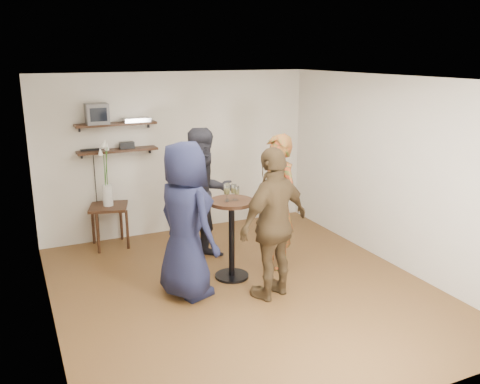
# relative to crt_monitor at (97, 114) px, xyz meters

# --- Properties ---
(room) EXTENTS (4.58, 5.08, 2.68)m
(room) POSITION_rel_crt_monitor_xyz_m (1.27, -2.38, -0.72)
(room) COLOR #4F3219
(room) RESTS_ON ground
(shelf_upper) EXTENTS (1.20, 0.25, 0.04)m
(shelf_upper) POSITION_rel_crt_monitor_xyz_m (0.27, 0.00, -0.17)
(shelf_upper) COLOR black
(shelf_upper) RESTS_ON room
(shelf_lower) EXTENTS (1.20, 0.25, 0.04)m
(shelf_lower) POSITION_rel_crt_monitor_xyz_m (0.27, 0.00, -0.57)
(shelf_lower) COLOR black
(shelf_lower) RESTS_ON room
(crt_monitor) EXTENTS (0.32, 0.30, 0.30)m
(crt_monitor) POSITION_rel_crt_monitor_xyz_m (0.00, 0.00, 0.00)
(crt_monitor) COLOR #59595B
(crt_monitor) RESTS_ON shelf_upper
(dvd_deck) EXTENTS (0.40, 0.24, 0.06)m
(dvd_deck) POSITION_rel_crt_monitor_xyz_m (0.58, 0.00, -0.12)
(dvd_deck) COLOR silver
(dvd_deck) RESTS_ON shelf_upper
(radio) EXTENTS (0.22, 0.10, 0.10)m
(radio) POSITION_rel_crt_monitor_xyz_m (0.41, 0.00, -0.50)
(radio) COLOR black
(radio) RESTS_ON shelf_lower
(power_strip) EXTENTS (0.30, 0.05, 0.03)m
(power_strip) POSITION_rel_crt_monitor_xyz_m (-0.12, 0.05, -0.54)
(power_strip) COLOR black
(power_strip) RESTS_ON shelf_lower
(side_table) EXTENTS (0.68, 0.68, 0.65)m
(side_table) POSITION_rel_crt_monitor_xyz_m (0.04, -0.17, -1.47)
(side_table) COLOR black
(side_table) RESTS_ON room
(vase_lilies) EXTENTS (0.20, 0.21, 1.03)m
(vase_lilies) POSITION_rel_crt_monitor_xyz_m (0.04, -0.18, -1.04)
(vase_lilies) COLOR silver
(vase_lilies) RESTS_ON side_table
(drinks_table) EXTENTS (0.58, 0.58, 1.06)m
(drinks_table) POSITION_rel_crt_monitor_xyz_m (1.28, -1.98, -1.33)
(drinks_table) COLOR black
(drinks_table) RESTS_ON room
(wine_glass_fl) EXTENTS (0.07, 0.07, 0.22)m
(wine_glass_fl) POSITION_rel_crt_monitor_xyz_m (1.21, -2.00, -0.81)
(wine_glass_fl) COLOR silver
(wine_glass_fl) RESTS_ON drinks_table
(wine_glass_fr) EXTENTS (0.06, 0.06, 0.18)m
(wine_glass_fr) POSITION_rel_crt_monitor_xyz_m (1.34, -2.01, -0.83)
(wine_glass_fr) COLOR silver
(wine_glass_fr) RESTS_ON drinks_table
(wine_glass_bl) EXTENTS (0.07, 0.07, 0.21)m
(wine_glass_bl) POSITION_rel_crt_monitor_xyz_m (1.24, -1.93, -0.81)
(wine_glass_bl) COLOR silver
(wine_glass_bl) RESTS_ON drinks_table
(wine_glass_br) EXTENTS (0.07, 0.07, 0.20)m
(wine_glass_br) POSITION_rel_crt_monitor_xyz_m (1.32, -1.97, -0.82)
(wine_glass_br) COLOR silver
(wine_glass_br) RESTS_ON drinks_table
(person_plaid) EXTENTS (0.53, 0.73, 1.85)m
(person_plaid) POSITION_rel_crt_monitor_xyz_m (2.00, -1.88, -1.09)
(person_plaid) COLOR red
(person_plaid) RESTS_ON room
(person_dark) EXTENTS (1.01, 0.83, 1.90)m
(person_dark) POSITION_rel_crt_monitor_xyz_m (1.19, -1.26, -1.07)
(person_dark) COLOR black
(person_dark) RESTS_ON room
(person_navy) EXTENTS (0.87, 1.08, 1.91)m
(person_navy) POSITION_rel_crt_monitor_xyz_m (0.58, -2.21, -1.06)
(person_navy) COLOR black
(person_navy) RESTS_ON room
(person_brown) EXTENTS (1.17, 0.79, 1.85)m
(person_brown) POSITION_rel_crt_monitor_xyz_m (1.53, -2.67, -1.09)
(person_brown) COLOR #402F1B
(person_brown) RESTS_ON room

